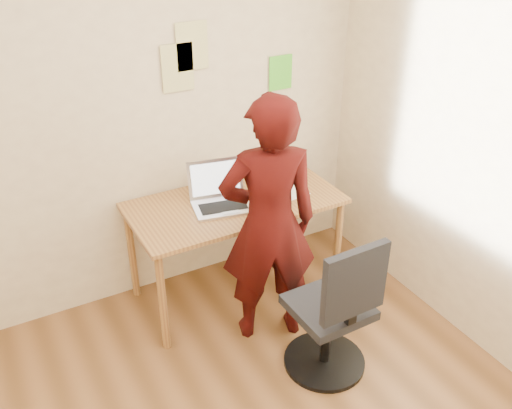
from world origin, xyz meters
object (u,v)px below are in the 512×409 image
phone (270,209)px  person (269,224)px  office_chair (335,317)px  desk (235,212)px  laptop (220,197)px

phone → person: (-0.16, -0.25, 0.07)m
phone → office_chair: office_chair is taller
desk → office_chair: size_ratio=1.46×
phone → person: bearing=-142.9°
office_chair → laptop: bearing=103.4°
office_chair → person: person is taller
desk → person: 0.49m
laptop → person: 0.48m
phone → office_chair: (-0.00, -0.75, -0.34)m
phone → person: 0.30m
laptop → phone: 0.34m
laptop → person: person is taller
desk → office_chair: (0.15, -0.96, -0.24)m
desk → person: person is taller
laptop → office_chair: bearing=-64.3°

